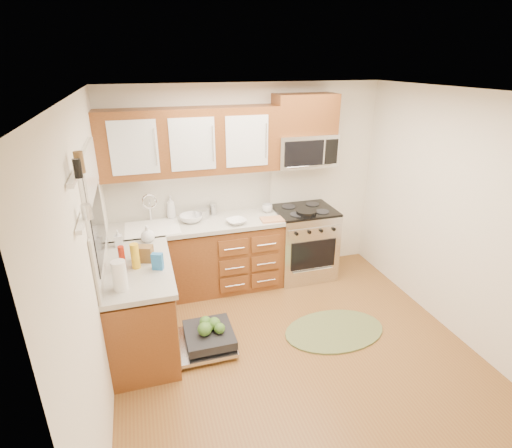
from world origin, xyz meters
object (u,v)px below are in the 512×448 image
object	(u,v)px
dishwasher	(205,339)
bowl_a	(236,222)
paper_towel_roll	(120,276)
microwave	(304,150)
bowl_b	(191,218)
range	(303,243)
upper_cabinets	(190,142)
stock_pot	(202,213)
skillet	(306,212)
cup	(267,208)
rug	(334,331)
sink	(153,238)
cutting_board	(273,219)

from	to	relation	value
dishwasher	bowl_a	distance (m)	1.41
paper_towel_roll	microwave	bearing A→B (deg)	32.43
bowl_b	bowl_a	bearing A→B (deg)	-23.65
range	upper_cabinets	bearing A→B (deg)	174.11
stock_pot	skillet	bearing A→B (deg)	-14.12
range	microwave	world-z (taller)	microwave
bowl_a	cup	world-z (taller)	cup
paper_towel_roll	dishwasher	bearing A→B (deg)	14.34
rug	stock_pot	xyz separation A→B (m)	(-1.16, 1.43, 0.97)
microwave	skillet	bearing A→B (deg)	-100.96
paper_towel_roll	cup	distance (m)	2.28
cup	microwave	bearing A→B (deg)	1.37
dishwasher	cup	world-z (taller)	cup
upper_cabinets	stock_pot	bearing A→B (deg)	4.48
upper_cabinets	paper_towel_roll	bearing A→B (deg)	-120.24
range	bowl_b	world-z (taller)	bowl_b
sink	dishwasher	xyz separation A→B (m)	(0.39, -1.12, -0.70)
stock_pot	cup	world-z (taller)	stock_pot
sink	cup	bearing A→B (deg)	4.67
rug	skillet	bearing A→B (deg)	84.96
rug	bowl_b	bearing A→B (deg)	134.42
range	microwave	xyz separation A→B (m)	(0.00, 0.12, 1.23)
upper_cabinets	skillet	size ratio (longest dim) A/B	8.00
cutting_board	bowl_b	world-z (taller)	bowl_b
range	rug	xyz separation A→B (m)	(-0.15, -1.28, -0.46)
bowl_b	sink	bearing A→B (deg)	-171.71
upper_cabinets	rug	bearing A→B (deg)	-48.69
bowl_a	bowl_b	size ratio (longest dim) A/B	0.83
microwave	dishwasher	size ratio (longest dim) A/B	1.09
dishwasher	bowl_b	size ratio (longest dim) A/B	2.54
upper_cabinets	bowl_a	size ratio (longest dim) A/B	8.97
skillet	dishwasher	bearing A→B (deg)	-146.97
cup	stock_pot	bearing A→B (deg)	177.01
range	dishwasher	size ratio (longest dim) A/B	1.36
range	bowl_a	world-z (taller)	bowl_a
sink	skillet	distance (m)	1.89
sink	rug	world-z (taller)	sink
bowl_a	bowl_b	xyz separation A→B (m)	(-0.51, 0.22, 0.02)
range	cup	world-z (taller)	cup
upper_cabinets	cutting_board	size ratio (longest dim) A/B	6.90
cutting_board	stock_pot	bearing A→B (deg)	157.88
bowl_b	stock_pot	bearing A→B (deg)	32.30
upper_cabinets	paper_towel_roll	distance (m)	1.87
dishwasher	cutting_board	size ratio (longest dim) A/B	2.36
cup	upper_cabinets	bearing A→B (deg)	177.74
range	rug	bearing A→B (deg)	-96.84
dishwasher	upper_cabinets	bearing A→B (deg)	83.96
sink	stock_pot	size ratio (longest dim) A/B	3.40
range	bowl_b	xyz separation A→B (m)	(-1.46, 0.06, 0.49)
cutting_board	bowl_b	distance (m)	0.99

